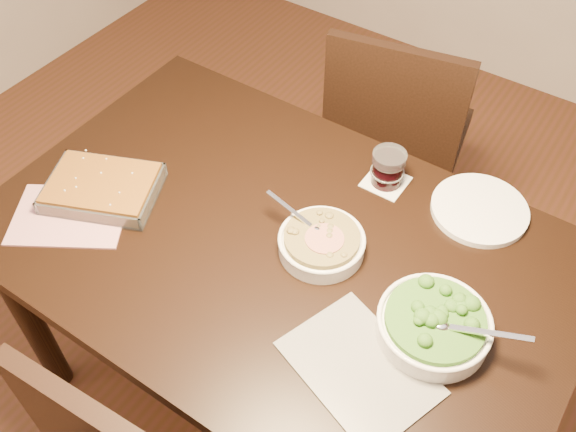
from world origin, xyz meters
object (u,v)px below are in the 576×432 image
Objects in this scene: wine_tumbler at (388,167)px; chair_far at (395,134)px; dinner_plate at (479,210)px; broccoli_bowl at (434,325)px; table at (279,267)px; stew_bowl at (322,242)px; baking_dish at (102,188)px.

chair_far reaches higher than wine_tumbler.
wine_tumbler is at bearing -170.95° from dinner_plate.
wine_tumbler is at bearing 130.58° from broccoli_bowl.
table is 1.52× the size of chair_far.
stew_bowl is at bearing -128.85° from dinner_plate.
broccoli_bowl reaches higher than stew_bowl.
chair_far reaches higher than table.
wine_tumbler reaches higher than broccoli_bowl.
broccoli_bowl is 0.30× the size of chair_far.
baking_dish is at bearing -165.37° from table.
chair_far reaches higher than dinner_plate.
table is 5.87× the size of dinner_plate.
dinner_plate is at bearing 7.30° from baking_dish.
table is at bearing -158.41° from stew_bowl.
baking_dish is 1.00m from chair_far.
wine_tumbler reaches higher than dinner_plate.
table is 0.78m from chair_far.
dinner_plate is at bearing 123.92° from chair_far.
broccoli_bowl is at bearing -10.77° from stew_bowl.
chair_far is at bearing 120.65° from broccoli_bowl.
chair_far is (-0.41, 0.40, -0.25)m from dinner_plate.
chair_far is at bearing 94.10° from table.
table is 14.58× the size of wine_tumbler.
broccoli_bowl is at bearing -3.01° from table.
stew_bowl is 0.41m from dinner_plate.
table is at bearing 176.99° from broccoli_bowl.
stew_bowl is 0.29m from wine_tumbler.
dinner_plate is (-0.05, 0.38, -0.02)m from broccoli_bowl.
dinner_plate is (0.26, 0.32, -0.02)m from stew_bowl.
stew_bowl is 0.78m from chair_far.
table is at bearing -8.66° from baking_dish.
broccoli_bowl is at bearing -49.42° from wine_tumbler.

